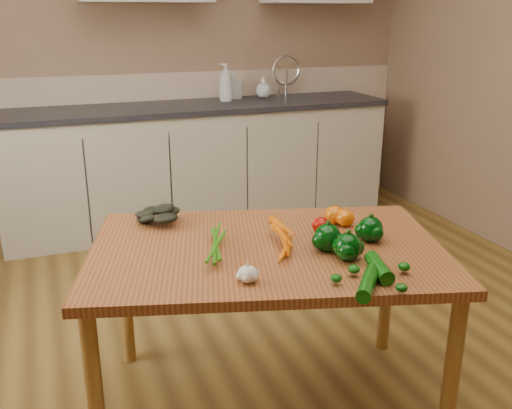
{
  "coord_description": "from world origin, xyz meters",
  "views": [
    {
      "loc": [
        -0.87,
        -1.85,
        1.53
      ],
      "look_at": [
        -0.08,
        0.22,
        0.78
      ],
      "focal_mm": 40.0,
      "sensor_mm": 36.0,
      "label": 1
    }
  ],
  "objects": [
    {
      "name": "room",
      "position": [
        0.0,
        0.17,
        1.25
      ],
      "size": [
        4.04,
        5.04,
        2.64
      ],
      "color": "brown",
      "rests_on": "ground"
    },
    {
      "name": "carrot_bunch",
      "position": [
        -0.16,
        -0.05,
        0.73
      ],
      "size": [
        0.28,
        0.25,
        0.07
      ],
      "primitive_type": null,
      "rotation": [
        0.0,
        0.0,
        -0.28
      ],
      "color": "#D45E05",
      "rests_on": "table"
    },
    {
      "name": "pepper_a",
      "position": [
        0.06,
        -0.14,
        0.75
      ],
      "size": [
        0.1,
        0.1,
        0.1
      ],
      "primitive_type": "sphere",
      "color": "#023006",
      "rests_on": "table"
    },
    {
      "name": "tomato_a",
      "position": [
        0.12,
        0.02,
        0.73
      ],
      "size": [
        0.07,
        0.07,
        0.07
      ],
      "primitive_type": "ellipsoid",
      "color": "#8C0A02",
      "rests_on": "table"
    },
    {
      "name": "soap_bottle_c",
      "position": [
        0.78,
        2.33,
        0.98
      ],
      "size": [
        0.12,
        0.12,
        0.15
      ],
      "primitive_type": "imported",
      "rotation": [
        0.0,
        0.0,
        3.18
      ],
      "color": "silver",
      "rests_on": "counter_run"
    },
    {
      "name": "garlic_bulb",
      "position": [
        -0.3,
        -0.28,
        0.73
      ],
      "size": [
        0.07,
        0.07,
        0.06
      ],
      "primitive_type": "ellipsoid",
      "color": "white",
      "rests_on": "table"
    },
    {
      "name": "zucchini_a",
      "position": [
        0.12,
        -0.39,
        0.73
      ],
      "size": [
        0.09,
        0.18,
        0.05
      ],
      "primitive_type": "cylinder",
      "rotation": [
        1.57,
        0.0,
        -0.25
      ],
      "color": "#074006",
      "rests_on": "table"
    },
    {
      "name": "tomato_c",
      "position": [
        0.25,
        0.06,
        0.74
      ],
      "size": [
        0.08,
        0.08,
        0.07
      ],
      "primitive_type": "ellipsoid",
      "color": "#CF5905",
      "rests_on": "table"
    },
    {
      "name": "pepper_b",
      "position": [
        0.25,
        -0.12,
        0.75
      ],
      "size": [
        0.1,
        0.1,
        0.1
      ],
      "primitive_type": "sphere",
      "color": "#023006",
      "rests_on": "table"
    },
    {
      "name": "zucchini_b",
      "position": [
        0.03,
        -0.47,
        0.72
      ],
      "size": [
        0.17,
        0.19,
        0.05
      ],
      "primitive_type": "cylinder",
      "rotation": [
        1.57,
        0.0,
        -0.69
      ],
      "color": "#074006",
      "rests_on": "table"
    },
    {
      "name": "leafy_greens",
      "position": [
        -0.48,
        0.35,
        0.75
      ],
      "size": [
        0.19,
        0.17,
        0.09
      ],
      "primitive_type": null,
      "color": "black",
      "rests_on": "table"
    },
    {
      "name": "table",
      "position": [
        -0.13,
        -0.03,
        0.62
      ],
      "size": [
        1.49,
        1.17,
        0.7
      ],
      "rotation": [
        0.0,
        0.0,
        -0.28
      ],
      "color": "#98542C",
      "rests_on": "ground"
    },
    {
      "name": "soap_bottle_b",
      "position": [
        0.54,
        2.36,
        1.01
      ],
      "size": [
        0.11,
        0.11,
        0.21
      ],
      "primitive_type": "imported",
      "rotation": [
        0.0,
        0.0,
        4.87
      ],
      "color": "silver",
      "rests_on": "counter_run"
    },
    {
      "name": "counter_run",
      "position": [
        0.21,
        2.19,
        0.46
      ],
      "size": [
        2.84,
        0.64,
        1.14
      ],
      "color": "#B2AB94",
      "rests_on": "ground"
    },
    {
      "name": "pepper_c",
      "position": [
        0.09,
        -0.24,
        0.75
      ],
      "size": [
        0.1,
        0.1,
        0.1
      ],
      "primitive_type": "sphere",
      "color": "#023006",
      "rests_on": "table"
    },
    {
      "name": "tomato_b",
      "position": [
        0.22,
        0.1,
        0.74
      ],
      "size": [
        0.08,
        0.08,
        0.08
      ],
      "primitive_type": "ellipsoid",
      "color": "#CF5905",
      "rests_on": "table"
    },
    {
      "name": "soap_bottle_a",
      "position": [
        0.44,
        2.25,
        1.04
      ],
      "size": [
        0.15,
        0.15,
        0.28
      ],
      "primitive_type": "imported",
      "rotation": [
        0.0,
        0.0,
        3.97
      ],
      "color": "silver",
      "rests_on": "counter_run"
    }
  ]
}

